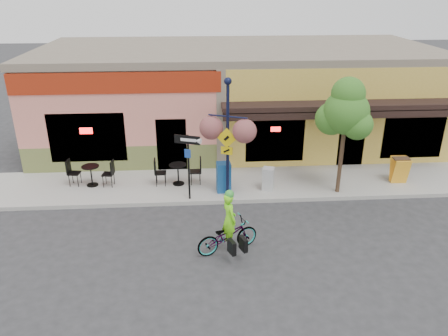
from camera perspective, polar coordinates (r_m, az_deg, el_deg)
name	(u,v)px	position (r m, az deg, el deg)	size (l,w,h in m)	color
ground	(256,210)	(15.21, 4.21, -5.49)	(90.00, 90.00, 0.00)	#2D2D30
sidewalk	(249,183)	(16.94, 3.31, -2.01)	(24.00, 3.00, 0.15)	#9E9B93
curb	(254,201)	(15.66, 3.95, -4.28)	(24.00, 0.12, 0.15)	#A8A59E
building	(237,94)	(21.39, 1.65, 9.63)	(18.20, 8.20, 4.50)	#DF7F6E
bicycle	(227,236)	(12.81, 0.45, -8.84)	(0.66, 1.89, 0.99)	maroon
cyclist_rider	(229,227)	(12.65, 0.68, -7.65)	(0.59, 0.39, 1.61)	#7FFF1A
lamp_post	(228,140)	(14.97, 0.48, 3.73)	(1.37, 0.55, 4.29)	black
one_way_sign	(189,168)	(15.14, -4.63, 0.04)	(0.92, 0.20, 2.40)	black
cafe_set_left	(91,173)	(17.11, -16.98, -0.61)	(1.72, 0.86, 1.03)	black
cafe_set_right	(178,171)	(16.57, -6.02, -0.44)	(1.75, 0.88, 1.05)	black
newspaper_box_blue	(224,177)	(15.91, -0.04, -1.21)	(0.50, 0.45, 1.12)	navy
newspaper_box_grey	(268,179)	(16.17, 5.78, -1.41)	(0.40, 0.36, 0.86)	#B0B0B0
street_tree	(343,137)	(15.84, 15.33, 3.99)	(1.67, 1.67, 4.28)	#3D7A26
sandwich_board	(401,172)	(17.79, 22.15, -0.48)	(0.61, 0.44, 1.01)	#FDAD27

